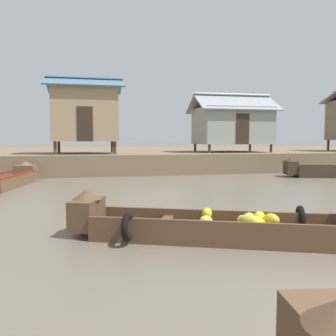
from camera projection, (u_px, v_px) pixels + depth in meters
The scene contains 7 objects.
ground_plane at pixel (185, 194), 12.34m from camera, with size 300.00×300.00×0.00m, color #665B4C.
riverbank_strip at pixel (132, 156), 28.03m from camera, with size 160.00×20.00×1.09m, color #756047.
banana_boat at pixel (220, 225), 6.65m from camera, with size 5.55×2.93×0.90m.
cargo_boat_upstream at pixel (6, 179), 14.01m from camera, with size 1.77×4.96×0.92m.
fishing_skiff_distant at pixel (331, 170), 17.80m from camera, with size 4.57×2.21×0.99m.
stilt_house_mid_left at pixel (85, 113), 19.67m from camera, with size 4.16×3.21×4.20m.
stilt_house_mid_right at pixel (232, 125), 22.51m from camera, with size 5.04×3.79×3.66m.
Camera 1 is at (-3.19, -1.82, 1.88)m, focal length 38.12 mm.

